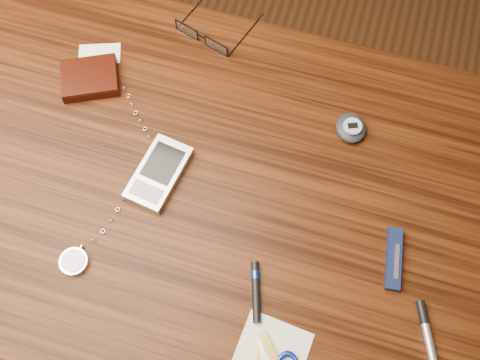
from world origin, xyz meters
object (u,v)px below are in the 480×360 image
Objects in this scene: pda_phone at (159,173)px; pedometer at (351,128)px; wallet_and_card at (90,78)px; silver_pen at (430,347)px; eyeglasses at (204,36)px; pocket_watch at (78,254)px; desk at (198,202)px; pocket_knife at (394,259)px.

pedometer reaches higher than pda_phone.
silver_pen is at bearing -23.42° from wallet_and_card.
pocket_watch is at bearing -96.93° from eyeglasses.
eyeglasses is (0.17, 0.15, 0.00)m from wallet_and_card.
pocket_watch is (-0.05, -0.45, -0.01)m from eyeglasses.
desk is 0.36m from pocket_knife.
eyeglasses is 1.14× the size of pda_phone.
desk is 6.51× the size of wallet_and_card.
desk is at bearing 173.37° from pocket_knife.
pedometer is (0.36, 0.34, 0.00)m from pocket_watch.
pda_phone is (-0.06, -0.01, 0.11)m from desk.
pocket_watch is (-0.13, -0.17, 0.11)m from desk.
pda_phone is at bearing -148.36° from pedometer.
pocket_knife is (0.42, -0.32, -0.01)m from eyeglasses.
silver_pen is at bearing -59.74° from pedometer.
pedometer is (0.23, 0.17, 0.11)m from desk.
desk is 13.47× the size of pedometer.
pedometer is 0.23m from pocket_knife.
eyeglasses is at bearing 93.49° from pda_phone.
silver_pen is (0.42, -0.15, 0.11)m from desk.
eyeglasses is 0.65m from silver_pen.
pedometer is at bearing 43.57° from pocket_watch.
eyeglasses is 0.52m from pocket_knife.
pedometer is at bearing 120.26° from silver_pen.
pedometer is 0.73× the size of pocket_knife.
eyeglasses is 1.02× the size of silver_pen.
wallet_and_card is 0.22m from eyeglasses.
silver_pen reaches higher than desk.
desk is 0.24m from pocket_watch.
pda_phone reaches higher than silver_pen.
wallet_and_card reaches higher than silver_pen.
pedometer reaches higher than pocket_knife.
pocket_knife is 0.14m from silver_pen.
pocket_knife reaches higher than desk.
wallet_and_card is at bearing 142.61° from pda_phone.
eyeglasses reaches higher than pocket_watch.
eyeglasses reaches higher than pda_phone.
eyeglasses reaches higher than wallet_and_card.
pocket_knife is (0.40, -0.03, -0.00)m from pda_phone.
eyeglasses is 0.32m from pedometer.
pda_phone is at bearing 163.06° from silver_pen.
wallet_and_card reaches higher than pda_phone.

